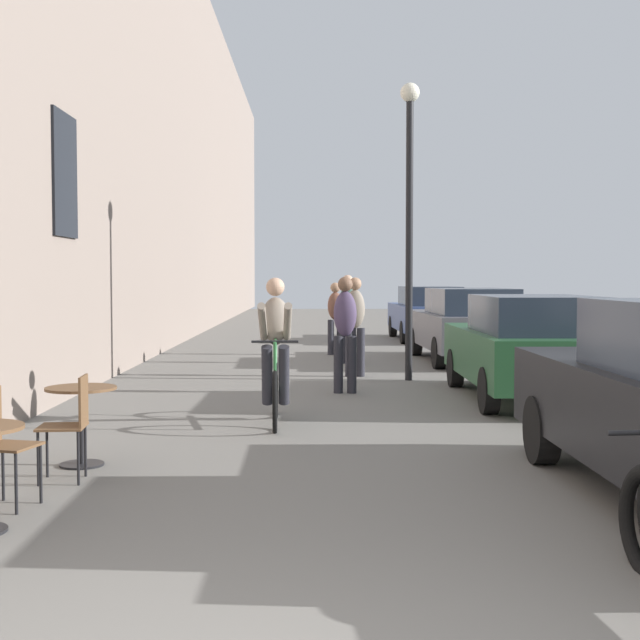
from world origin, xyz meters
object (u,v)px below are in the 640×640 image
object	(u,v)px
pedestrian_mid	(355,321)
parked_car_fourth	(427,312)
parked_car_second	(528,346)
cafe_table_mid	(81,409)
parked_car_third	(467,324)
pedestrian_far	(348,314)
pedestrian_furthest	(335,314)
street_lamp	(409,193)
cafe_chair_mid_toward_street	(71,420)
pedestrian_near	(345,328)
cafe_chair_near_toward_street	(0,438)
cyclist_on_bicycle	(275,354)

from	to	relation	value
pedestrian_mid	parked_car_fourth	distance (m)	8.92
pedestrian_mid	parked_car_second	distance (m)	3.70
cafe_table_mid	parked_car_third	world-z (taller)	parked_car_third
parked_car_second	pedestrian_far	bearing A→B (deg)	113.77
pedestrian_furthest	street_lamp	size ratio (longest dim) A/B	0.33
street_lamp	parked_car_third	xyz separation A→B (m)	(1.51, 3.09, -2.33)
cafe_chair_mid_toward_street	pedestrian_near	xyz separation A→B (m)	(2.51, 5.53, 0.45)
pedestrian_far	parked_car_third	distance (m)	2.43
pedestrian_near	pedestrian_far	distance (m)	4.47
cafe_chair_near_toward_street	pedestrian_far	world-z (taller)	pedestrian_far
street_lamp	parked_car_third	bearing A→B (deg)	63.95
street_lamp	pedestrian_furthest	bearing A→B (deg)	103.09
pedestrian_far	pedestrian_furthest	bearing A→B (deg)	95.96
pedestrian_near	parked_car_third	bearing A→B (deg)	60.74
cafe_chair_near_toward_street	cafe_chair_mid_toward_street	distance (m)	0.87
cyclist_on_bicycle	pedestrian_near	size ratio (longest dim) A/B	1.02
cafe_chair_mid_toward_street	parked_car_third	xyz separation A→B (m)	(5.13, 10.21, 0.26)
pedestrian_furthest	parked_car_fourth	size ratio (longest dim) A/B	0.38
cafe_table_mid	pedestrian_near	size ratio (longest dim) A/B	0.42
pedestrian_near	pedestrian_far	size ratio (longest dim) A/B	0.98
pedestrian_near	street_lamp	world-z (taller)	street_lamp
pedestrian_furthest	pedestrian_mid	bearing A→B (deg)	-86.81
cafe_chair_near_toward_street	cafe_table_mid	bearing A→B (deg)	80.87
pedestrian_mid	cafe_table_mid	bearing A→B (deg)	-111.80
pedestrian_mid	parked_car_fourth	bearing A→B (deg)	74.53
cafe_chair_near_toward_street	parked_car_third	world-z (taller)	parked_car_third
cafe_table_mid	pedestrian_furthest	xyz separation A→B (m)	(2.60, 11.27, 0.38)
cafe_chair_mid_toward_street	pedestrian_far	xyz separation A→B (m)	(2.72, 9.99, 0.48)
cafe_chair_near_toward_street	cafe_chair_mid_toward_street	size ratio (longest dim) A/B	1.00
cafe_table_mid	pedestrian_mid	xyz separation A→B (m)	(2.83, 7.08, 0.44)
cyclist_on_bicycle	pedestrian_far	distance (m)	7.11
cafe_table_mid	pedestrian_mid	size ratio (longest dim) A/B	0.42
pedestrian_near	parked_car_third	world-z (taller)	pedestrian_near
street_lamp	parked_car_fourth	bearing A→B (deg)	80.61
cafe_chair_mid_toward_street	parked_car_fourth	bearing A→B (deg)	72.49
cafe_chair_near_toward_street	parked_car_second	world-z (taller)	parked_car_second
parked_car_fourth	cafe_table_mid	bearing A→B (deg)	-108.39
pedestrian_furthest	parked_car_second	size ratio (longest dim) A/B	0.39
parked_car_third	parked_car_fourth	world-z (taller)	parked_car_third
pedestrian_furthest	cafe_chair_mid_toward_street	bearing A→B (deg)	-102.00
parked_car_second	parked_car_third	bearing A→B (deg)	88.85
cyclist_on_bicycle	pedestrian_furthest	world-z (taller)	cyclist_on_bicycle
cafe_chair_mid_toward_street	street_lamp	bearing A→B (deg)	63.06
street_lamp	parked_car_fourth	size ratio (longest dim) A/B	1.18
pedestrian_near	pedestrian_far	world-z (taller)	pedestrian_far
parked_car_second	pedestrian_near	bearing A→B (deg)	162.98
pedestrian_mid	parked_car_fourth	world-z (taller)	pedestrian_mid
pedestrian_mid	pedestrian_furthest	bearing A→B (deg)	93.19
parked_car_second	parked_car_fourth	size ratio (longest dim) A/B	1.00
parked_car_fourth	street_lamp	bearing A→B (deg)	-99.39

